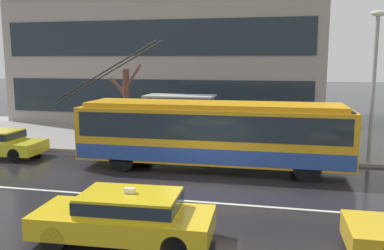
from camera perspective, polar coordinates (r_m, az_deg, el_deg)
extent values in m
plane|color=black|center=(14.44, 1.57, -9.08)|extent=(160.00, 160.00, 0.00)
cube|color=gray|center=(23.56, 5.92, -1.87)|extent=(80.00, 10.00, 0.14)
cube|color=silver|center=(13.33, 0.59, -10.62)|extent=(72.00, 0.14, 0.01)
cube|color=gold|center=(16.89, 2.84, -1.20)|extent=(11.07, 2.61, 2.16)
cube|color=orange|center=(16.73, 2.87, 2.79)|extent=(10.40, 2.35, 0.20)
cube|color=#1E2833|center=(16.82, 2.85, 0.25)|extent=(10.63, 2.63, 0.99)
cube|color=#29499D|center=(17.03, 2.82, -3.49)|extent=(10.96, 2.64, 0.61)
cube|color=#1E2833|center=(16.87, 21.54, -0.34)|extent=(0.14, 2.22, 1.08)
cube|color=black|center=(16.77, 21.14, 1.52)|extent=(0.18, 1.91, 0.28)
cylinder|color=black|center=(18.22, -11.15, 7.41)|extent=(4.61, 0.10, 2.56)
cylinder|color=black|center=(17.58, -12.04, 7.33)|extent=(4.61, 0.10, 2.56)
cylinder|color=black|center=(18.01, 15.30, -4.04)|extent=(1.04, 0.31, 1.04)
cylinder|color=black|center=(15.86, 15.75, -5.81)|extent=(1.04, 0.31, 1.04)
cylinder|color=black|center=(18.99, -7.25, -3.13)|extent=(1.04, 0.31, 1.04)
cylinder|color=black|center=(16.97, -9.71, -4.64)|extent=(1.04, 0.31, 1.04)
cube|color=yellow|center=(10.55, -9.51, -13.21)|extent=(4.49, 1.94, 0.55)
cube|color=yellow|center=(10.32, -8.64, -10.65)|extent=(2.45, 1.61, 0.48)
cube|color=#1E2833|center=(10.31, -8.65, -10.53)|extent=(2.49, 1.62, 0.31)
cube|color=silver|center=(10.22, -8.68, -9.02)|extent=(0.29, 0.17, 0.12)
cylinder|color=black|center=(10.54, -18.69, -14.76)|extent=(0.63, 0.23, 0.62)
cylinder|color=black|center=(11.82, -15.05, -11.97)|extent=(0.63, 0.23, 0.62)
cylinder|color=black|center=(9.58, -2.46, -16.76)|extent=(0.63, 0.23, 0.62)
cylinder|color=black|center=(10.97, -0.69, -13.32)|extent=(0.63, 0.23, 0.62)
cylinder|color=black|center=(11.32, 23.66, -13.38)|extent=(0.62, 0.21, 0.62)
cylinder|color=black|center=(21.13, -21.03, -3.01)|extent=(0.62, 0.20, 0.62)
cylinder|color=black|center=(19.86, -23.50, -3.90)|extent=(0.62, 0.20, 0.62)
cylinder|color=gray|center=(19.84, 2.30, 0.06)|extent=(0.08, 0.08, 2.53)
cylinder|color=gray|center=(20.63, -6.49, 0.35)|extent=(0.08, 0.08, 2.53)
cylinder|color=gray|center=(21.28, 2.99, 0.65)|extent=(0.08, 0.08, 2.53)
cylinder|color=gray|center=(22.02, -5.26, 0.91)|extent=(0.08, 0.08, 2.53)
cube|color=#99ADB2|center=(21.58, -1.20, 0.92)|extent=(3.04, 0.04, 2.02)
cube|color=#B2B2B7|center=(20.73, -1.69, 4.08)|extent=(3.50, 1.77, 0.08)
cube|color=brown|center=(21.37, -1.43, -1.52)|extent=(2.24, 0.36, 0.08)
cylinder|color=#292149|center=(19.39, 2.29, -2.64)|extent=(0.14, 0.14, 0.87)
cylinder|color=#292149|center=(19.31, 1.88, -2.69)|extent=(0.14, 0.14, 0.87)
cylinder|color=#4E4F45|center=(19.22, 2.10, -0.57)|extent=(0.51, 0.51, 0.57)
sphere|color=#DEAE8C|center=(19.16, 2.10, 0.61)|extent=(0.23, 0.23, 0.23)
cone|color=#2547A0|center=(19.18, 2.42, 1.50)|extent=(1.51, 1.51, 0.30)
cylinder|color=#333333|center=(19.25, 2.41, -0.04)|extent=(0.02, 0.02, 0.75)
cylinder|color=brown|center=(20.48, 16.14, -2.43)|extent=(0.14, 0.14, 0.83)
cylinder|color=brown|center=(20.57, 16.51, -2.40)|extent=(0.14, 0.14, 0.83)
cylinder|color=navy|center=(20.40, 16.41, -0.40)|extent=(0.49, 0.49, 0.63)
sphere|color=#DB9890|center=(20.33, 16.46, 0.79)|extent=(0.22, 0.22, 0.22)
cone|color=gold|center=(20.36, 16.78, 1.61)|extent=(1.42, 1.42, 0.28)
cylinder|color=#333333|center=(20.43, 16.71, 0.13)|extent=(0.02, 0.02, 0.78)
cylinder|color=gray|center=(18.83, 23.94, 4.32)|extent=(0.16, 0.16, 6.12)
ellipsoid|color=silver|center=(18.89, 24.57, 13.98)|extent=(0.60, 0.32, 0.24)
cylinder|color=brown|center=(22.37, -9.13, 2.72)|extent=(0.35, 0.35, 3.90)
cylinder|color=brown|center=(22.76, -10.08, 5.03)|extent=(1.17, 0.80, 1.09)
cylinder|color=brown|center=(21.98, -8.22, 6.77)|extent=(1.08, 0.43, 1.32)
cylinder|color=brown|center=(22.58, -10.24, 5.39)|extent=(1.11, 0.43, 0.89)
cube|color=#1E2833|center=(27.21, -5.55, 3.92)|extent=(20.65, 0.06, 2.30)
cube|color=#1E2833|center=(27.15, -5.67, 12.00)|extent=(20.65, 0.06, 2.30)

